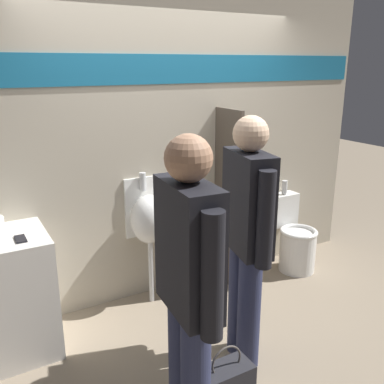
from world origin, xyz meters
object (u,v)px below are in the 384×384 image
object	(u,v)px
cell_phone	(20,239)
toilet	(294,240)
urinal_near_counter	(149,219)
person_in_vest	(247,233)
person_with_lanyard	(189,288)

from	to	relation	value
cell_phone	toilet	bearing A→B (deg)	2.55
cell_phone	toilet	distance (m)	2.71
cell_phone	urinal_near_counter	world-z (taller)	urinal_near_counter
cell_phone	toilet	world-z (taller)	cell_phone
urinal_near_counter	person_in_vest	distance (m)	1.09
person_in_vest	toilet	bearing A→B (deg)	-43.00
toilet	person_in_vest	size ratio (longest dim) A/B	0.51
urinal_near_counter	toilet	world-z (taller)	urinal_near_counter
person_in_vest	person_with_lanyard	world-z (taller)	person_with_lanyard
cell_phone	person_with_lanyard	xyz separation A→B (m)	(0.63, -1.23, 0.05)
urinal_near_counter	person_with_lanyard	bearing A→B (deg)	-106.48
toilet	person_with_lanyard	size ratio (longest dim) A/B	0.51
urinal_near_counter	toilet	bearing A→B (deg)	-5.30
urinal_near_counter	person_in_vest	world-z (taller)	person_in_vest
toilet	person_in_vest	distance (m)	1.72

